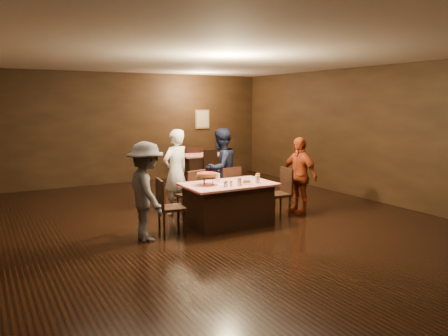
# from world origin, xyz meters

# --- Properties ---
(room) EXTENTS (10.00, 10.04, 3.02)m
(room) POSITION_xyz_m (0.00, 0.01, 2.14)
(room) COLOR black
(room) RESTS_ON ground
(main_table) EXTENTS (1.60, 1.00, 0.77)m
(main_table) POSITION_xyz_m (0.14, -0.14, 0.39)
(main_table) COLOR #B30B10
(main_table) RESTS_ON ground
(back_table) EXTENTS (1.30, 0.90, 0.77)m
(back_table) POSITION_xyz_m (1.71, 4.03, 0.39)
(back_table) COLOR red
(back_table) RESTS_ON ground
(chair_far_left) EXTENTS (0.51, 0.51, 0.95)m
(chair_far_left) POSITION_xyz_m (-0.26, 0.61, 0.47)
(chair_far_left) COLOR black
(chair_far_left) RESTS_ON ground
(chair_far_right) EXTENTS (0.44, 0.44, 0.95)m
(chair_far_right) POSITION_xyz_m (0.54, 0.61, 0.47)
(chair_far_right) COLOR black
(chair_far_right) RESTS_ON ground
(chair_end_left) EXTENTS (0.47, 0.47, 0.95)m
(chair_end_left) POSITION_xyz_m (-0.96, -0.14, 0.47)
(chair_end_left) COLOR black
(chair_end_left) RESTS_ON ground
(chair_end_right) EXTENTS (0.46, 0.46, 0.95)m
(chair_end_right) POSITION_xyz_m (1.24, -0.14, 0.47)
(chair_end_right) COLOR black
(chair_end_right) RESTS_ON ground
(chair_back_near) EXTENTS (0.43, 0.43, 0.95)m
(chair_back_near) POSITION_xyz_m (1.71, 3.33, 0.47)
(chair_back_near) COLOR black
(chair_back_near) RESTS_ON ground
(chair_back_far) EXTENTS (0.51, 0.51, 0.95)m
(chair_back_far) POSITION_xyz_m (1.71, 4.63, 0.47)
(chair_back_far) COLOR black
(chair_back_far) RESTS_ON ground
(diner_white_jacket) EXTENTS (0.71, 0.59, 1.68)m
(diner_white_jacket) POSITION_xyz_m (-0.35, 1.10, 0.84)
(diner_white_jacket) COLOR white
(diner_white_jacket) RESTS_ON ground
(diner_navy_hoodie) EXTENTS (0.97, 0.86, 1.67)m
(diner_navy_hoodie) POSITION_xyz_m (0.66, 1.07, 0.84)
(diner_navy_hoodie) COLOR black
(diner_navy_hoodie) RESTS_ON ground
(diner_grey_knit) EXTENTS (0.61, 1.04, 1.59)m
(diner_grey_knit) POSITION_xyz_m (-1.43, -0.23, 0.80)
(diner_grey_knit) COLOR #535257
(diner_grey_knit) RESTS_ON ground
(diner_red_shirt) EXTENTS (0.48, 0.93, 1.53)m
(diner_red_shirt) POSITION_xyz_m (1.81, -0.05, 0.76)
(diner_red_shirt) COLOR #9D3616
(diner_red_shirt) RESTS_ON ground
(pizza_stand) EXTENTS (0.38, 0.38, 0.22)m
(pizza_stand) POSITION_xyz_m (-0.26, -0.09, 0.95)
(pizza_stand) COLOR black
(pizza_stand) RESTS_ON main_table
(plate_with_slice) EXTENTS (0.25, 0.25, 0.06)m
(plate_with_slice) POSITION_xyz_m (0.39, -0.32, 0.80)
(plate_with_slice) COLOR white
(plate_with_slice) RESTS_ON main_table
(plate_empty) EXTENTS (0.25, 0.25, 0.01)m
(plate_empty) POSITION_xyz_m (0.69, 0.01, 0.78)
(plate_empty) COLOR white
(plate_empty) RESTS_ON main_table
(glass_front_left) EXTENTS (0.08, 0.08, 0.14)m
(glass_front_left) POSITION_xyz_m (0.19, -0.44, 0.84)
(glass_front_left) COLOR silver
(glass_front_left) RESTS_ON main_table
(glass_front_right) EXTENTS (0.08, 0.08, 0.14)m
(glass_front_right) POSITION_xyz_m (0.59, -0.39, 0.84)
(glass_front_right) COLOR silver
(glass_front_right) RESTS_ON main_table
(glass_amber) EXTENTS (0.08, 0.08, 0.14)m
(glass_amber) POSITION_xyz_m (0.74, -0.19, 0.84)
(glass_amber) COLOR #BF7F26
(glass_amber) RESTS_ON main_table
(glass_back) EXTENTS (0.08, 0.08, 0.14)m
(glass_back) POSITION_xyz_m (0.09, 0.16, 0.84)
(glass_back) COLOR silver
(glass_back) RESTS_ON main_table
(condiments) EXTENTS (0.17, 0.10, 0.09)m
(condiments) POSITION_xyz_m (-0.04, -0.42, 0.82)
(condiments) COLOR silver
(condiments) RESTS_ON main_table
(napkin_center) EXTENTS (0.19, 0.19, 0.01)m
(napkin_center) POSITION_xyz_m (0.44, -0.14, 0.77)
(napkin_center) COLOR white
(napkin_center) RESTS_ON main_table
(napkin_left) EXTENTS (0.21, 0.21, 0.01)m
(napkin_left) POSITION_xyz_m (-0.01, -0.19, 0.77)
(napkin_left) COLOR white
(napkin_left) RESTS_ON main_table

